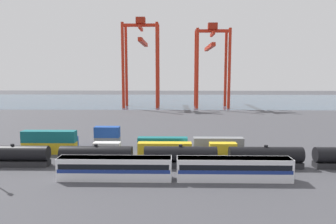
{
  "coord_description": "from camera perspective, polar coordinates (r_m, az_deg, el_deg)",
  "views": [
    {
      "loc": [
        -3.2,
        -72.76,
        18.17
      ],
      "look_at": [
        -5.01,
        14.61,
        7.24
      ],
      "focal_mm": 33.45,
      "sensor_mm": 36.0,
      "label": 1
    }
  ],
  "objects": [
    {
      "name": "shipping_container_3",
      "position": [
        71.02,
        -0.61,
        -6.61
      ],
      "size": [
        12.1,
        2.44,
        2.6
      ],
      "primitive_type": "cube",
      "color": "gold",
      "rests_on": "ground_plane"
    },
    {
      "name": "shipping_container_1",
      "position": [
        75.91,
        -20.84,
        -4.18
      ],
      "size": [
        12.1,
        2.44,
        2.6
      ],
      "primitive_type": "cube",
      "color": "#146066",
      "rests_on": "shipping_container_0"
    },
    {
      "name": "passenger_train",
      "position": [
        54.12,
        1.13,
        -10.1
      ],
      "size": [
        39.64,
        3.14,
        3.9
      ],
      "color": "silver",
      "rests_on": "ground_plane"
    },
    {
      "name": "shipping_container_4",
      "position": [
        71.82,
        9.97,
        -6.56
      ],
      "size": [
        6.04,
        2.44,
        2.6
      ],
      "primitive_type": "cube",
      "color": "gold",
      "rests_on": "ground_plane"
    },
    {
      "name": "shipping_container_9",
      "position": [
        77.28,
        9.15,
        -5.57
      ],
      "size": [
        12.1,
        2.44,
        2.6
      ],
      "primitive_type": "cube",
      "color": "slate",
      "rests_on": "ground_plane"
    },
    {
      "name": "gantry_crane_central",
      "position": [
        172.18,
        7.91,
        10.07
      ],
      "size": [
        18.01,
        39.86,
        43.93
      ],
      "color": "red",
      "rests_on": "ground_plane"
    },
    {
      "name": "shipping_container_8",
      "position": [
        76.59,
        -0.98,
        -5.6
      ],
      "size": [
        12.1,
        2.44,
        2.6
      ],
      "primitive_type": "cube",
      "color": "#146066",
      "rests_on": "ground_plane"
    },
    {
      "name": "shipping_container_7",
      "position": [
        77.75,
        -11.02,
        -3.58
      ],
      "size": [
        6.04,
        2.44,
        2.6
      ],
      "primitive_type": "cube",
      "color": "#1C4299",
      "rests_on": "shipping_container_6"
    },
    {
      "name": "shipping_container_6",
      "position": [
        78.27,
        -10.98,
        -5.45
      ],
      "size": [
        6.04,
        2.44,
        2.6
      ],
      "primitive_type": "cube",
      "color": "slate",
      "rests_on": "ground_plane"
    },
    {
      "name": "shipping_container_0",
      "position": [
        76.45,
        -20.75,
        -6.09
      ],
      "size": [
        12.1,
        2.44,
        2.6
      ],
      "primitive_type": "cube",
      "color": "gold",
      "rests_on": "ground_plane"
    },
    {
      "name": "ground_plane",
      "position": [
        114.26,
        2.78,
        -2.03
      ],
      "size": [
        420.0,
        420.0,
        0.0
      ],
      "primitive_type": "plane",
      "color": "#424247"
    },
    {
      "name": "harbour_water",
      "position": [
        209.24,
        2.06,
        2.15
      ],
      "size": [
        400.0,
        110.0,
        0.01
      ],
      "primitive_type": "cube",
      "color": "#384C60",
      "rests_on": "ground_plane"
    },
    {
      "name": "gantry_crane_west",
      "position": [
        171.54,
        -4.85,
        10.7
      ],
      "size": [
        19.16,
        37.39,
        46.97
      ],
      "color": "red",
      "rests_on": "ground_plane"
    },
    {
      "name": "freight_tank_row",
      "position": [
        61.37,
        2.29,
        -8.08
      ],
      "size": [
        79.83,
        2.92,
        4.38
      ],
      "color": "#232326",
      "rests_on": "ground_plane"
    },
    {
      "name": "shipping_container_5",
      "position": [
        82.18,
        -20.29,
        -5.17
      ],
      "size": [
        12.1,
        2.44,
        2.6
      ],
      "primitive_type": "cube",
      "color": "#1C4299",
      "rests_on": "ground_plane"
    },
    {
      "name": "shipping_container_2",
      "position": [
        72.61,
        -11.06,
        -6.44
      ],
      "size": [
        6.04,
        2.44,
        2.6
      ],
      "primitive_type": "cube",
      "color": "silver",
      "rests_on": "ground_plane"
    }
  ]
}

